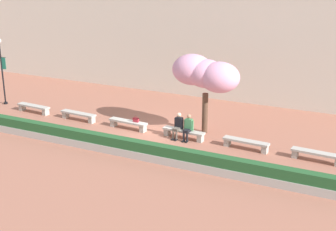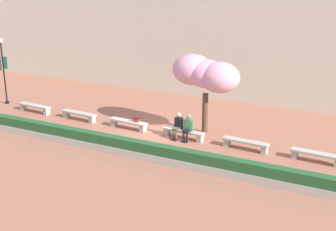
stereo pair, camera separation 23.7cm
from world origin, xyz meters
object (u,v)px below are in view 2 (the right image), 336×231
object	(u,v)px
person_seated_left	(178,125)
person_seated_right	(188,126)
stone_bench_west_end	(35,107)
stone_bench_east_end	(246,143)
stone_bench_near_west	(79,115)
lamp_post_with_banner	(3,65)
stone_bench_center	(128,123)
stone_bench_near_east	(183,133)
cherry_tree_main	(205,74)
handbag	(136,119)
stone_bench_far_east	(316,155)

from	to	relation	value
person_seated_left	person_seated_right	world-z (taller)	same
stone_bench_west_end	stone_bench_east_end	xyz separation A→B (m)	(12.73, 0.00, 0.00)
stone_bench_near_west	person_seated_left	world-z (taller)	person_seated_left
lamp_post_with_banner	stone_bench_center	bearing A→B (deg)	-3.74
stone_bench_near_west	person_seated_right	xyz separation A→B (m)	(6.63, -0.05, 0.38)
stone_bench_near_east	person_seated_left	distance (m)	0.47
stone_bench_east_end	person_seated_left	distance (m)	3.48
stone_bench_west_end	cherry_tree_main	world-z (taller)	cherry_tree_main
stone_bench_near_west	lamp_post_with_banner	distance (m)	6.34
stone_bench_west_end	person_seated_left	size ratio (longest dim) A/B	1.71
stone_bench_near_west	stone_bench_west_end	bearing A→B (deg)	180.00
handbag	cherry_tree_main	xyz separation A→B (m)	(3.29, 1.24, 2.50)
stone_bench_near_west	stone_bench_east_end	world-z (taller)	same
stone_bench_center	stone_bench_east_end	xyz separation A→B (m)	(6.36, 0.00, 0.00)
cherry_tree_main	person_seated_right	bearing A→B (deg)	-103.30
stone_bench_west_end	stone_bench_center	world-z (taller)	same
stone_bench_west_end	cherry_tree_main	size ratio (longest dim) A/B	0.56
stone_bench_near_west	handbag	distance (m)	3.66
stone_bench_east_end	person_seated_right	size ratio (longest dim) A/B	1.71
stone_bench_center	person_seated_left	bearing A→B (deg)	-1.05
stone_bench_west_end	lamp_post_with_banner	world-z (taller)	lamp_post_with_banner
stone_bench_far_east	stone_bench_east_end	bearing A→B (deg)	180.00
stone_bench_near_west	stone_bench_near_east	xyz separation A→B (m)	(6.36, 0.00, 0.00)
person_seated_left	cherry_tree_main	bearing A→B (deg)	57.14
person_seated_left	handbag	world-z (taller)	person_seated_left
stone_bench_near_east	person_seated_right	world-z (taller)	person_seated_right
stone_bench_west_end	stone_bench_near_east	xyz separation A→B (m)	(9.55, 0.00, 0.00)
stone_bench_east_end	stone_bench_center	bearing A→B (deg)	-180.00
person_seated_right	handbag	xyz separation A→B (m)	(-2.98, 0.08, -0.12)
cherry_tree_main	person_seated_left	bearing A→B (deg)	-122.86
stone_bench_east_end	lamp_post_with_banner	world-z (taller)	lamp_post_with_banner
stone_bench_east_end	cherry_tree_main	size ratio (longest dim) A/B	0.56
stone_bench_near_east	stone_bench_east_end	distance (m)	3.18
person_seated_left	handbag	xyz separation A→B (m)	(-2.45, 0.08, -0.12)
handbag	stone_bench_west_end	bearing A→B (deg)	-179.82
stone_bench_west_end	stone_bench_near_west	distance (m)	3.18
person_seated_left	person_seated_right	xyz separation A→B (m)	(0.54, -0.00, 0.00)
stone_bench_east_end	person_seated_left	world-z (taller)	person_seated_left
stone_bench_near_east	lamp_post_with_banner	size ratio (longest dim) A/B	0.55
stone_bench_center	lamp_post_with_banner	world-z (taller)	lamp_post_with_banner
stone_bench_far_east	lamp_post_with_banner	distance (m)	18.81
handbag	stone_bench_near_east	bearing A→B (deg)	-0.46
stone_bench_center	cherry_tree_main	bearing A→B (deg)	18.53
stone_bench_east_end	person_seated_left	size ratio (longest dim) A/B	1.71
handbag	stone_bench_center	bearing A→B (deg)	-177.28
stone_bench_west_end	stone_bench_near_east	world-z (taller)	same
stone_bench_far_east	cherry_tree_main	distance (m)	6.54
stone_bench_near_west	stone_bench_center	size ratio (longest dim) A/B	1.00
person_seated_right	stone_bench_center	bearing A→B (deg)	179.11
stone_bench_center	stone_bench_far_east	distance (m)	9.55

